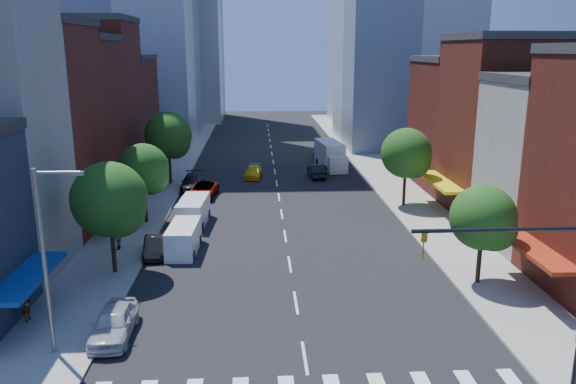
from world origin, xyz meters
name	(u,v)px	position (x,y,z in m)	size (l,w,h in m)	color
ground	(305,358)	(0.00, 0.00, 0.00)	(220.00, 220.00, 0.00)	black
sidewalk_left	(167,176)	(-12.50, 40.00, 0.07)	(5.00, 120.00, 0.15)	gray
sidewalk_right	(381,173)	(12.50, 40.00, 0.07)	(5.00, 120.00, 0.15)	gray
bldg_left_2	(13,132)	(-21.00, 20.50, 8.00)	(12.00, 9.00, 16.00)	#5A2215
bldg_left_3	(52,125)	(-21.00, 29.00, 7.50)	(12.00, 8.00, 15.00)	#521C14
bldg_left_4	(79,105)	(-21.00, 37.50, 8.50)	(12.00, 9.00, 17.00)	#5A2215
bldg_left_5	(104,114)	(-21.00, 47.00, 6.50)	(12.00, 10.00, 13.00)	#521C14
bldg_right_1	(575,166)	(21.00, 15.00, 6.00)	(12.00, 8.00, 12.00)	beige
bldg_right_2	(520,129)	(21.00, 24.00, 7.50)	(12.00, 10.00, 15.00)	#5A2215
bldg_right_3	(476,125)	(21.00, 34.00, 6.50)	(12.00, 10.00, 13.00)	#521C14
traffic_signal	(570,316)	(9.94, -4.50, 4.16)	(7.24, 2.24, 8.00)	black
streetlight	(47,251)	(-11.81, 1.00, 5.28)	(2.25, 0.25, 9.00)	slate
tree_left_near	(112,202)	(-11.35, 10.92, 4.87)	(4.80, 4.80, 7.30)	black
tree_left_mid	(145,171)	(-11.35, 21.92, 4.53)	(4.20, 4.20, 6.65)	black
tree_left_far	(170,137)	(-11.35, 35.92, 5.20)	(5.00, 5.00, 7.75)	black
tree_right_near	(486,220)	(11.65, 7.92, 4.19)	(4.00, 4.00, 6.20)	black
tree_right_far	(408,155)	(11.65, 25.92, 4.86)	(4.60, 4.60, 7.20)	black
parked_car_front	(114,323)	(-9.50, 2.55, 0.80)	(1.90, 4.72, 1.61)	#B7B7BC
parked_car_second	(154,246)	(-9.50, 14.32, 0.66)	(1.39, 3.99, 1.32)	black
parked_car_third	(203,190)	(-7.50, 30.24, 0.73)	(2.44, 5.29, 1.47)	#999999
parked_car_rear	(193,182)	(-8.87, 33.57, 0.79)	(2.22, 5.45, 1.58)	black
cargo_van_near	(183,239)	(-7.51, 14.77, 1.02)	(2.16, 4.92, 2.06)	white
cargo_van_far	(193,212)	(-7.51, 21.36, 1.10)	(2.45, 5.35, 2.22)	white
taxi	(253,172)	(-2.54, 39.00, 0.66)	(1.85, 4.54, 1.32)	yellow
traffic_car_oncoming	(317,171)	(4.68, 38.70, 0.76)	(1.61, 4.62, 1.52)	black
traffic_car_far	(319,153)	(6.29, 50.19, 0.67)	(1.58, 3.92, 1.33)	#999999
box_truck	(330,156)	(6.90, 43.61, 1.53)	(3.24, 8.23, 3.23)	silver
pedestrian_near	(27,306)	(-14.50, 4.33, 0.97)	(0.60, 0.39, 1.64)	#999999
pedestrian_far	(116,238)	(-12.37, 15.27, 0.99)	(0.82, 0.64, 1.68)	#999999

